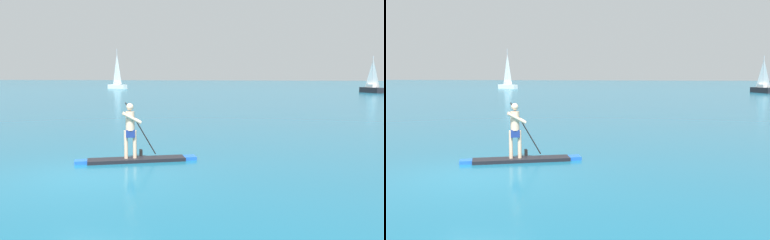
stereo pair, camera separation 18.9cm
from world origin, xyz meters
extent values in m
plane|color=#145B7A|center=(0.00, 0.00, 0.00)|extent=(440.00, 440.00, 0.00)
cube|color=black|center=(0.49, 2.13, 0.05)|extent=(2.86, 1.76, 0.10)
cube|color=blue|center=(1.96, 2.80, 0.05)|extent=(0.51, 0.55, 0.10)
cube|color=blue|center=(-0.97, 1.47, 0.05)|extent=(0.48, 0.49, 0.10)
cylinder|color=beige|center=(0.45, 2.11, 0.52)|extent=(0.11, 0.11, 0.83)
cylinder|color=beige|center=(0.21, 2.00, 0.52)|extent=(0.11, 0.11, 0.83)
cube|color=navy|center=(0.33, 2.06, 0.84)|extent=(0.33, 0.31, 0.22)
cylinder|color=beige|center=(0.33, 2.06, 1.21)|extent=(0.26, 0.26, 0.56)
sphere|color=beige|center=(0.33, 2.06, 1.63)|extent=(0.21, 0.21, 0.21)
cylinder|color=beige|center=(0.31, 2.22, 1.30)|extent=(0.52, 0.34, 0.38)
cylinder|color=beige|center=(0.44, 1.94, 1.30)|extent=(0.52, 0.34, 0.38)
cylinder|color=black|center=(0.48, 2.58, 0.93)|extent=(0.85, 0.43, 1.63)
cube|color=black|center=(0.48, 2.58, 0.12)|extent=(0.16, 0.22, 0.32)
cube|color=white|center=(-27.13, 70.03, 0.40)|extent=(4.37, 2.74, 0.81)
cylinder|color=#B2B2B7|center=(-27.13, 70.03, 4.23)|extent=(0.12, 0.12, 6.84)
pyramid|color=white|center=(-27.13, 70.03, 3.88)|extent=(1.68, 1.12, 5.94)
cube|color=silver|center=(-27.13, 70.03, 1.05)|extent=(1.72, 1.31, 0.49)
cube|color=black|center=(17.16, 59.12, 0.39)|extent=(3.02, 4.80, 0.79)
cylinder|color=#B2B2B7|center=(17.16, 59.12, 3.09)|extent=(0.12, 0.12, 4.61)
pyramid|color=white|center=(17.16, 59.12, 2.91)|extent=(1.18, 1.81, 4.04)
cube|color=silver|center=(17.16, 59.12, 1.03)|extent=(1.51, 1.90, 0.47)
camera|label=1|loc=(4.81, -10.13, 2.54)|focal=41.22mm
camera|label=2|loc=(5.00, -10.09, 2.54)|focal=41.22mm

